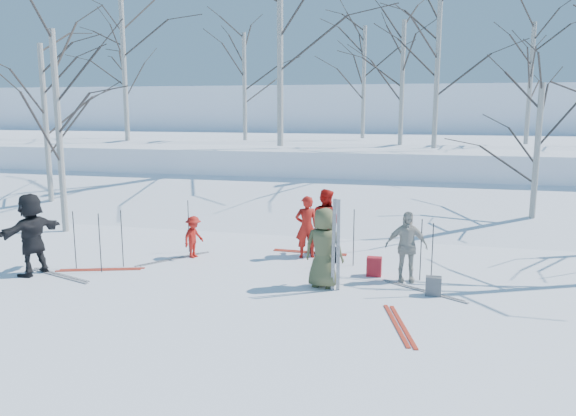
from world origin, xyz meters
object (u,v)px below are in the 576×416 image
(skier_red_seated, at_px, (194,237))
(dog, at_px, (334,250))
(backpack_dark, at_px, (324,246))
(skier_redor_behind, at_px, (325,222))
(skier_cream_east, at_px, (406,247))
(skier_red_north, at_px, (306,227))
(skier_grey_west, at_px, (32,234))
(backpack_grey, at_px, (433,286))
(backpack_red, at_px, (374,267))
(skier_olive_center, at_px, (324,248))

(skier_red_seated, relative_size, dog, 1.58)
(skier_red_seated, height_order, dog, skier_red_seated)
(dog, distance_m, backpack_dark, 0.77)
(skier_redor_behind, xyz_separation_m, skier_cream_east, (2.06, -1.84, -0.07))
(skier_red_north, distance_m, skier_redor_behind, 0.60)
(skier_grey_west, bearing_deg, skier_red_seated, 142.23)
(skier_redor_behind, distance_m, backpack_grey, 3.79)
(skier_red_seated, height_order, backpack_red, skier_red_seated)
(skier_cream_east, relative_size, backpack_grey, 3.98)
(backpack_red, relative_size, backpack_dark, 1.05)
(skier_grey_west, xyz_separation_m, backpack_grey, (8.58, 0.64, -0.72))
(dog, distance_m, backpack_grey, 3.02)
(skier_redor_behind, height_order, skier_grey_west, skier_grey_west)
(skier_red_north, relative_size, dog, 2.36)
(skier_red_north, bearing_deg, backpack_red, 124.03)
(skier_red_seated, bearing_deg, skier_olive_center, -98.54)
(skier_olive_center, relative_size, backpack_dark, 4.15)
(skier_red_seated, xyz_separation_m, backpack_dark, (3.05, 1.12, -0.32))
(skier_red_seated, bearing_deg, skier_red_north, -61.29)
(skier_red_north, height_order, backpack_grey, skier_red_north)
(backpack_dark, bearing_deg, skier_red_north, -128.11)
(skier_red_seated, bearing_deg, backpack_dark, -54.97)
(skier_olive_center, relative_size, skier_cream_east, 1.10)
(skier_olive_center, bearing_deg, skier_grey_west, 12.52)
(skier_grey_west, distance_m, backpack_grey, 8.63)
(skier_olive_center, height_order, dog, skier_olive_center)
(skier_grey_west, distance_m, backpack_dark, 6.81)
(dog, relative_size, backpack_dark, 1.63)
(skier_olive_center, distance_m, backpack_dark, 2.75)
(skier_cream_east, distance_m, backpack_dark, 2.83)
(skier_cream_east, xyz_separation_m, backpack_grey, (0.57, -0.81, -0.57))
(backpack_dark, bearing_deg, backpack_red, -48.88)
(skier_grey_west, bearing_deg, skier_red_north, 132.14)
(skier_olive_center, xyz_separation_m, skier_redor_behind, (-0.44, 2.64, -0.00))
(dog, bearing_deg, skier_grey_west, -5.04)
(skier_red_seated, relative_size, backpack_dark, 2.58)
(dog, distance_m, backpack_red, 1.40)
(skier_red_north, distance_m, backpack_dark, 0.81)
(skier_redor_behind, height_order, dog, skier_redor_behind)
(skier_olive_center, xyz_separation_m, skier_grey_west, (-6.38, -0.65, 0.08))
(backpack_red, distance_m, backpack_grey, 1.62)
(skier_cream_east, distance_m, backpack_red, 0.90)
(skier_grey_west, relative_size, dog, 2.79)
(skier_olive_center, xyz_separation_m, skier_red_seated, (-3.51, 1.52, -0.31))
(skier_olive_center, distance_m, skier_grey_west, 6.42)
(backpack_dark, bearing_deg, backpack_grey, -44.88)
(skier_grey_west, xyz_separation_m, dog, (6.29, 2.62, -0.64))
(skier_redor_behind, bearing_deg, skier_olive_center, 121.42)
(skier_cream_east, xyz_separation_m, dog, (-1.71, 1.17, -0.48))
(skier_cream_east, height_order, dog, skier_cream_east)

